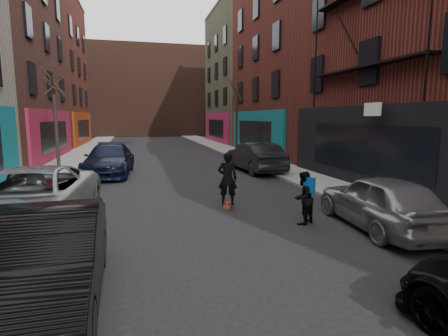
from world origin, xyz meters
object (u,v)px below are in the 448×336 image
parked_left_mid (45,262)px  parked_right_end (255,157)px  tree_left_far (55,110)px  skateboard (227,206)px  tree_right_far (237,111)px  parked_left_far (30,199)px  parked_right_far (381,201)px  parked_left_end (109,160)px  pedestrian (303,198)px  skateboarder (227,178)px

parked_left_mid → parked_right_end: size_ratio=0.95×
tree_left_far → skateboard: 13.33m
tree_right_far → parked_right_end: tree_right_far is taller
parked_left_far → parked_right_far: bearing=-8.2°
tree_left_far → parked_left_end: (3.00, -2.63, -2.58)m
pedestrian → parked_left_mid: bearing=-5.2°
parked_left_end → parked_right_end: size_ratio=1.12×
tree_right_far → parked_left_end: size_ratio=1.23×
tree_right_far → skateboarder: bearing=-106.9°
tree_left_far → parked_left_far: size_ratio=1.10×
parked_left_mid → skateboarder: size_ratio=2.66×
tree_right_far → parked_left_far: (-10.80, -17.55, -2.71)m
tree_right_far → skateboard: (-5.06, -16.62, -3.48)m
parked_left_far → parked_right_far: parked_left_far is taller
tree_left_far → parked_right_far: 17.72m
tree_left_far → parked_right_far: tree_left_far is taller
parked_left_far → parked_right_far: (9.20, -2.24, -0.07)m
tree_left_far → parked_left_far: (1.60, -11.55, -2.56)m
parked_left_mid → parked_left_end: (0.00, 13.39, 0.03)m
parked_right_far → skateboarder: skateboarder is taller
tree_left_far → skateboard: bearing=-55.4°
parked_left_far → pedestrian: parked_left_far is taller
tree_left_far → parked_right_far: (10.80, -13.80, -2.63)m
skateboarder → parked_left_mid: bearing=69.3°
parked_left_far → parked_right_end: (9.20, 8.17, -0.01)m
parked_left_far → pedestrian: (7.35, -1.37, -0.06)m
parked_left_far → skateboard: bearing=14.7°
tree_right_far → pedestrian: 19.43m
tree_right_far → pedestrian: size_ratio=4.52×
skateboard → skateboarder: (0.00, 0.00, 0.94)m
parked_left_far → parked_right_end: parked_left_far is taller
parked_right_far → parked_left_mid: bearing=20.9°
parked_left_mid → parked_right_end: (7.80, 12.63, 0.04)m
pedestrian → parked_left_end: bearing=-92.6°
skateboard → pedestrian: 2.90m
parked_right_end → tree_right_far: bearing=-103.9°
tree_right_far → tree_left_far: bearing=-154.2°
parked_right_end → skateboard: (-3.46, -7.24, -0.77)m
parked_left_mid → skateboarder: bearing=48.7°
tree_right_far → skateboard: 17.72m
tree_left_far → pedestrian: (8.95, -12.92, -2.62)m
parked_right_end → parked_left_end: bearing=-9.8°
tree_left_far → skateboarder: bearing=-55.4°
tree_left_far → skateboard: tree_left_far is taller
parked_left_end → skateboard: parked_left_end is taller
parked_left_mid → tree_right_far: bearing=64.4°
tree_left_far → parked_left_end: tree_left_far is taller
parked_right_end → pedestrian: (-1.85, -9.54, -0.05)m
pedestrian → skateboard: bearing=-87.6°
parked_right_far → pedestrian: 2.05m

